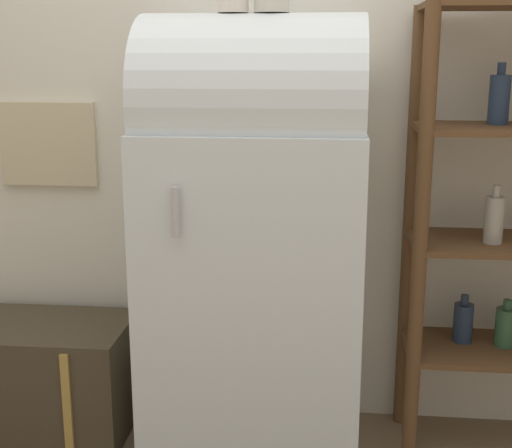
{
  "coord_description": "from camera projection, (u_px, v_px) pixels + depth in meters",
  "views": [
    {
      "loc": [
        0.25,
        -2.07,
        1.41
      ],
      "look_at": [
        0.01,
        0.26,
        0.84
      ],
      "focal_mm": 50.0,
      "sensor_mm": 36.0,
      "label": 1
    }
  ],
  "objects": [
    {
      "name": "refrigerator",
      "position": [
        254.0,
        239.0,
        2.42
      ],
      "size": [
        0.72,
        0.62,
        1.52
      ],
      "color": "silver",
      "rests_on": "ground_plane"
    },
    {
      "name": "wall_back",
      "position": [
        261.0,
        67.0,
        2.59
      ],
      "size": [
        7.0,
        0.09,
        2.7
      ],
      "color": "silver",
      "rests_on": "ground_plane"
    },
    {
      "name": "suitcase_trunk",
      "position": [
        37.0,
        377.0,
        2.69
      ],
      "size": [
        0.7,
        0.42,
        0.42
      ],
      "color": "#423828",
      "rests_on": "ground_plane"
    }
  ]
}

